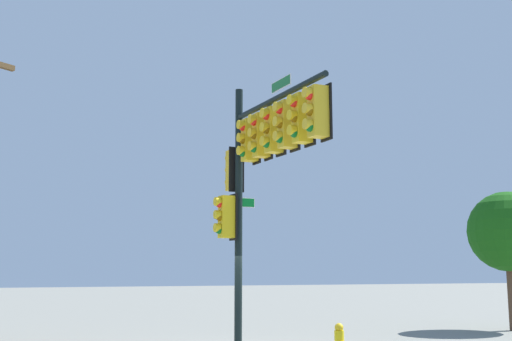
{
  "coord_description": "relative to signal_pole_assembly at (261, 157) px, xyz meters",
  "views": [
    {
      "loc": [
        15.74,
        -4.86,
        2.2
      ],
      "look_at": [
        0.57,
        0.29,
        4.69
      ],
      "focal_mm": 43.88,
      "sensor_mm": 36.0,
      "label": 1
    }
  ],
  "objects": [
    {
      "name": "fire_hydrant",
      "position": [
        -0.2,
        2.12,
        -4.49
      ],
      "size": [
        0.33,
        0.24,
        0.83
      ],
      "color": "yellow",
      "rests_on": "ground_plane"
    },
    {
      "name": "tree_near",
      "position": [
        -4.25,
        10.95,
        -1.42
      ],
      "size": [
        2.9,
        2.9,
        4.95
      ],
      "color": "brown",
      "rests_on": "ground_plane"
    },
    {
      "name": "signal_pole_assembly",
      "position": [
        0.0,
        0.0,
        0.0
      ],
      "size": [
        5.0,
        1.45,
        6.99
      ],
      "color": "black",
      "rests_on": "ground_plane"
    }
  ]
}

